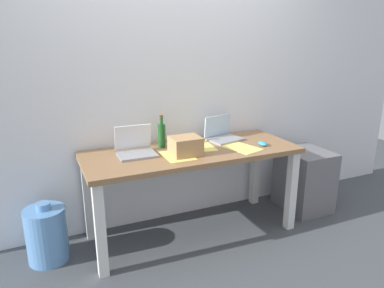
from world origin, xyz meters
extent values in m
plane|color=#42474C|center=(0.00, 0.00, 0.00)|extent=(8.00, 8.00, 0.00)
cube|color=white|center=(0.00, 0.40, 1.30)|extent=(5.20, 0.08, 2.60)
cube|color=olive|center=(0.00, 0.00, 0.73)|extent=(1.74, 0.68, 0.04)
cube|color=silver|center=(-0.81, -0.28, 0.35)|extent=(0.07, 0.07, 0.71)
cube|color=silver|center=(0.81, -0.28, 0.35)|extent=(0.07, 0.07, 0.71)
cube|color=silver|center=(-0.81, 0.28, 0.35)|extent=(0.07, 0.07, 0.71)
cube|color=silver|center=(0.81, 0.28, 0.35)|extent=(0.07, 0.07, 0.71)
cube|color=gray|center=(-0.45, 0.03, 0.75)|extent=(0.29, 0.22, 0.02)
cube|color=white|center=(-0.44, 0.14, 0.87)|extent=(0.29, 0.06, 0.20)
cube|color=gray|center=(0.38, 0.13, 0.75)|extent=(0.33, 0.27, 0.02)
cube|color=silver|center=(0.35, 0.23, 0.86)|extent=(0.29, 0.09, 0.19)
cylinder|color=#1E5123|center=(-0.19, 0.18, 0.84)|extent=(0.06, 0.06, 0.19)
cylinder|color=#1E5123|center=(-0.19, 0.18, 0.97)|extent=(0.03, 0.03, 0.07)
cylinder|color=#B21E19|center=(-0.19, 0.18, 1.01)|extent=(0.03, 0.03, 0.01)
ellipsoid|color=#338CC6|center=(0.59, -0.13, 0.76)|extent=(0.06, 0.10, 0.03)
cube|color=tan|center=(-0.10, -0.09, 0.82)|extent=(0.23, 0.20, 0.14)
cube|color=#F4E06B|center=(0.39, -0.12, 0.75)|extent=(0.28, 0.34, 0.00)
cube|color=#F4E06B|center=(-0.16, -0.09, 0.75)|extent=(0.22, 0.30, 0.00)
cube|color=#F4E06B|center=(0.10, 0.05, 0.75)|extent=(0.24, 0.32, 0.00)
cylinder|color=#598CC6|center=(-1.15, 0.08, 0.21)|extent=(0.30, 0.30, 0.42)
cylinder|color=#598CC6|center=(-1.15, 0.08, 0.44)|extent=(0.10, 0.10, 0.05)
cube|color=slate|center=(1.18, -0.01, 0.29)|extent=(0.40, 0.48, 0.59)
camera|label=1|loc=(-1.12, -2.53, 1.63)|focal=33.74mm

